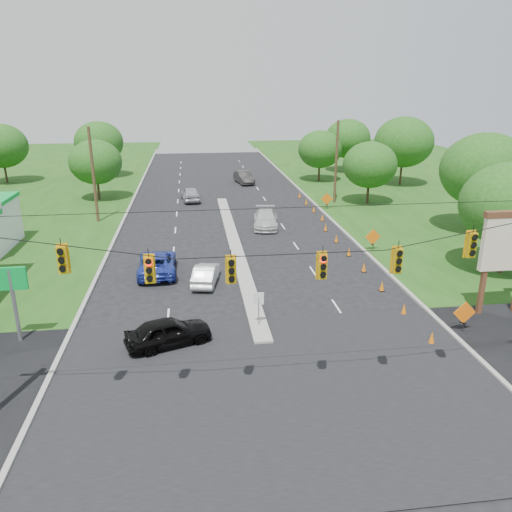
{
  "coord_description": "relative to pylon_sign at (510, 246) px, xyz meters",
  "views": [
    {
      "loc": [
        -3.33,
        -18.45,
        12.67
      ],
      "look_at": [
        0.35,
        9.86,
        2.8
      ],
      "focal_mm": 35.0,
      "sensor_mm": 36.0,
      "label": 1
    }
  ],
  "objects": [
    {
      "name": "work_sign_1",
      "position": [
        -3.51,
        11.8,
        -2.91
      ],
      "size": [
        1.27,
        0.58,
        1.37
      ],
      "color": "black",
      "rests_on": "ground"
    },
    {
      "name": "cone_0",
      "position": [
        -5.74,
        -3.2,
        -3.65
      ],
      "size": [
        0.32,
        0.32,
        0.7
      ],
      "primitive_type": "cone",
      "color": "orange",
      "rests_on": "ground"
    },
    {
      "name": "cone_4",
      "position": [
        -5.74,
        10.8,
        -3.65
      ],
      "size": [
        0.32,
        0.32,
        0.7
      ],
      "primitive_type": "cone",
      "color": "orange",
      "rests_on": "ground"
    },
    {
      "name": "cone_3",
      "position": [
        -5.74,
        7.3,
        -3.65
      ],
      "size": [
        0.32,
        0.32,
        0.7
      ],
      "primitive_type": "cone",
      "color": "orange",
      "rests_on": "ground"
    },
    {
      "name": "cone_7",
      "position": [
        -5.14,
        21.3,
        -3.65
      ],
      "size": [
        0.32,
        0.32,
        0.7
      ],
      "primitive_type": "cone",
      "color": "orange",
      "rests_on": "ground"
    },
    {
      "name": "tree_9",
      "position": [
        1.69,
        27.8,
        0.34
      ],
      "size": [
        5.88,
        5.88,
        6.86
      ],
      "color": "black",
      "rests_on": "ground"
    },
    {
      "name": "median_sign",
      "position": [
        -14.31,
        -0.2,
        -2.54
      ],
      "size": [
        0.55,
        0.06,
        2.05
      ],
      "color": "gray",
      "rests_on": "ground"
    },
    {
      "name": "tree_5",
      "position": [
        -28.31,
        33.8,
        0.34
      ],
      "size": [
        5.88,
        5.88,
        6.86
      ],
      "color": "black",
      "rests_on": "ground"
    },
    {
      "name": "black_sedan",
      "position": [
        -19.13,
        -1.6,
        -3.26
      ],
      "size": [
        4.7,
        3.13,
        1.49
      ],
      "primitive_type": "imported",
      "rotation": [
        0.0,
        0.0,
        1.92
      ],
      "color": "black",
      "rests_on": "ground"
    },
    {
      "name": "signal_span",
      "position": [
        -14.37,
        -7.2,
        0.97
      ],
      "size": [
        25.6,
        0.32,
        9.0
      ],
      "color": "#422D1C",
      "rests_on": "ground"
    },
    {
      "name": "cone_1",
      "position": [
        -5.74,
        0.3,
        -3.65
      ],
      "size": [
        0.32,
        0.32,
        0.7
      ],
      "primitive_type": "cone",
      "color": "orange",
      "rests_on": "ground"
    },
    {
      "name": "ground",
      "position": [
        -14.31,
        -6.2,
        -4.0
      ],
      "size": [
        160.0,
        160.0,
        0.0
      ],
      "primitive_type": "plane",
      "color": "black",
      "rests_on": "ground"
    },
    {
      "name": "cone_2",
      "position": [
        -5.74,
        3.8,
        -3.65
      ],
      "size": [
        0.32,
        0.32,
        0.7
      ],
      "primitive_type": "cone",
      "color": "orange",
      "rests_on": "ground"
    },
    {
      "name": "median",
      "position": [
        -14.31,
        14.8,
        -4.0
      ],
      "size": [
        1.0,
        34.0,
        0.18
      ],
      "primitive_type": "cube",
      "color": "gray",
      "rests_on": "ground"
    },
    {
      "name": "tree_6",
      "position": [
        -30.31,
        48.8,
        0.96
      ],
      "size": [
        6.72,
        6.72,
        7.84
      ],
      "color": "black",
      "rests_on": "ground"
    },
    {
      "name": "cone_6",
      "position": [
        -5.74,
        17.8,
        -3.65
      ],
      "size": [
        0.32,
        0.32,
        0.7
      ],
      "primitive_type": "cone",
      "color": "orange",
      "rests_on": "ground"
    },
    {
      "name": "cone_8",
      "position": [
        -5.14,
        24.8,
        -3.65
      ],
      "size": [
        0.32,
        0.32,
        0.7
      ],
      "primitive_type": "cone",
      "color": "orange",
      "rests_on": "ground"
    },
    {
      "name": "cross_street",
      "position": [
        -14.31,
        -6.2,
        -4.0
      ],
      "size": [
        160.0,
        14.0,
        0.02
      ],
      "primitive_type": "cube",
      "color": "black",
      "rests_on": "ground"
    },
    {
      "name": "tree_12",
      "position": [
        -0.31,
        41.8,
        0.34
      ],
      "size": [
        5.88,
        5.88,
        6.86
      ],
      "color": "black",
      "rests_on": "ground"
    },
    {
      "name": "silver_car_far",
      "position": [
        -10.96,
        19.88,
        -3.23
      ],
      "size": [
        2.86,
        5.57,
        1.55
      ],
      "primitive_type": "imported",
      "rotation": [
        0.0,
        0.0,
        -0.13
      ],
      "color": "silver",
      "rests_on": "ground"
    },
    {
      "name": "tree_4",
      "position": [
        -42.31,
        45.8,
        0.96
      ],
      "size": [
        6.72,
        6.72,
        7.84
      ],
      "color": "black",
      "rests_on": "ground"
    },
    {
      "name": "silver_car_oncoming",
      "position": [
        -17.84,
        31.83,
        -3.2
      ],
      "size": [
        2.4,
        4.88,
        1.6
      ],
      "primitive_type": "imported",
      "rotation": [
        0.0,
        0.0,
        3.25
      ],
      "color": "#A19FAA",
      "rests_on": "ground"
    },
    {
      "name": "tree_11",
      "position": [
        5.69,
        48.8,
        0.96
      ],
      "size": [
        6.72,
        6.72,
        7.84
      ],
      "color": "black",
      "rests_on": "ground"
    },
    {
      "name": "tree_7",
      "position": [
        3.69,
        5.8,
        0.96
      ],
      "size": [
        6.72,
        6.72,
        7.84
      ],
      "color": "black",
      "rests_on": "ground"
    },
    {
      "name": "utility_pole_far_right",
      "position": [
        -1.81,
        28.8,
        0.5
      ],
      "size": [
        0.28,
        0.28,
        9.0
      ],
      "primitive_type": "cylinder",
      "color": "#422D1C",
      "rests_on": "ground"
    },
    {
      "name": "utility_pole_far_left",
      "position": [
        -26.81,
        23.8,
        0.5
      ],
      "size": [
        0.28,
        0.28,
        9.0
      ],
      "primitive_type": "cylinder",
      "color": "#422D1C",
      "rests_on": "ground"
    },
    {
      "name": "blue_pickup",
      "position": [
        -20.3,
        8.95,
        -3.23
      ],
      "size": [
        2.7,
        5.61,
        1.54
      ],
      "primitive_type": "imported",
      "rotation": [
        0.0,
        0.0,
        3.17
      ],
      "color": "#22339A",
      "rests_on": "ground"
    },
    {
      "name": "dark_car_receding",
      "position": [
        -10.68,
        41.66,
        -3.19
      ],
      "size": [
        2.54,
        5.13,
        1.62
      ],
      "primitive_type": "imported",
      "rotation": [
        0.0,
        0.0,
        0.17
      ],
      "color": "#2A2827",
      "rests_on": "ground"
    },
    {
      "name": "tree_10",
      "position": [
        9.69,
        37.8,
        1.58
      ],
      "size": [
        7.56,
        7.56,
        8.82
      ],
      "color": "black",
      "rests_on": "ground"
    },
    {
      "name": "pylon_sign",
      "position": [
        0.0,
        0.0,
        0.0
      ],
      "size": [
        5.9,
        2.3,
        6.12
      ],
      "color": "#59331E",
      "rests_on": "ground"
    },
    {
      "name": "work_sign_0",
      "position": [
        -3.51,
        -2.2,
        -2.91
      ],
      "size": [
        1.27,
        0.58,
        1.37
      ],
      "color": "black",
      "rests_on": "ground"
    },
    {
      "name": "white_sedan",
      "position": [
        -16.96,
        6.59,
        -3.34
      ],
      "size": [
        2.13,
        4.2,
        1.32
      ],
      "primitive_type": "imported",
      "rotation": [
        0.0,
        0.0,
        2.95
      ],
      "color": "silver",
      "rests_on": "ground"
    },
    {
      "name": "curb_left",
      "position": [
        -24.41,
        23.8,
        -4.0
      ],
      "size": [
        0.25,
        110.0,
        0.16
      ],
      "primitive_type": "cube",
      "color": "gray",
      "rests_on": "ground"
    },
    {
      "name": "curb_right",
      "position": [
        -4.21,
        23.8,
        -4.0
      ],
      "size": [
        0.25,
        110.0,
        0.16
      ],
      "primitive_type": "cube",
      "color": "gray",
      "rests_on": "ground"
    },
    {
      "name": "work_sign_2",
      "position": [
        -3.51,
        25.8,
        -2.91
      ],
      "size": [
        1.27,
        0.58,
        1.37
      ],
      "color": "black",
      "rests_on": "ground"
    },
    {
      "name": "cone_9",
      "position": [
        -5.14,
        28.3,
        -3.65
      ],
      "size": [
        0.32,
        0.32,
        0.7
      ],
      "primitive_type": "cone",
      "color": "orange",
      "rests_on": "ground"
    },
    {
      "name": "tree_8",
      "position": [
        7.69,
        15.8,
        1.58
      ],
      "size": [
        7.56,
        7.56,
        8.82
      ],
      "color": "black",
      "rests_on": "ground"
    },
    {
      "name": "cone_10",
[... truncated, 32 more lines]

